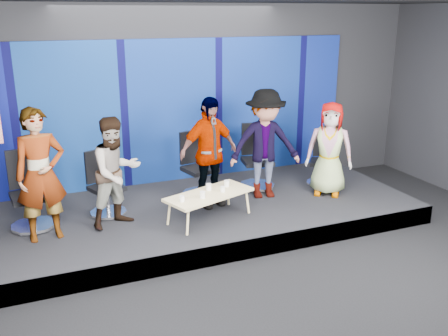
{
  "coord_description": "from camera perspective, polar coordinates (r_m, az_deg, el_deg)",
  "views": [
    {
      "loc": [
        -2.55,
        -4.73,
        3.35
      ],
      "look_at": [
        0.37,
        2.4,
        0.93
      ],
      "focal_mm": 40.0,
      "sensor_mm": 36.0,
      "label": 1
    }
  ],
  "objects": [
    {
      "name": "ground",
      "position": [
        6.33,
        5.29,
        -14.54
      ],
      "size": [
        10.0,
        10.0,
        0.0
      ],
      "primitive_type": "plane",
      "color": "black",
      "rests_on": "ground"
    },
    {
      "name": "room_walls",
      "position": [
        5.46,
        6.0,
        7.67
      ],
      "size": [
        10.02,
        8.02,
        3.51
      ],
      "color": "black",
      "rests_on": "ground"
    },
    {
      "name": "riser",
      "position": [
        8.31,
        -2.66,
        -5.21
      ],
      "size": [
        7.0,
        3.0,
        0.3
      ],
      "primitive_type": "cube",
      "color": "black",
      "rests_on": "ground"
    },
    {
      "name": "backdrop",
      "position": [
        9.22,
        -5.86,
        6.42
      ],
      "size": [
        7.0,
        0.08,
        2.6
      ],
      "primitive_type": "cube",
      "color": "#08075B",
      "rests_on": "riser"
    },
    {
      "name": "panelist_e",
      "position": [
        8.71,
        11.96,
        2.14
      ],
      "size": [
        0.94,
        0.88,
        1.61
      ],
      "primitive_type": "imported",
      "rotation": [
        0.0,
        0.0,
        -0.64
      ],
      "color": "black",
      "rests_on": "riser"
    },
    {
      "name": "mug_d",
      "position": [
        7.6,
        -0.15,
        -2.43
      ],
      "size": [
        0.07,
        0.07,
        0.09
      ],
      "primitive_type": "cylinder",
      "color": "silver",
      "rests_on": "coffee_table"
    },
    {
      "name": "chair_c",
      "position": [
        8.6,
        -3.0,
        -0.78
      ],
      "size": [
        0.75,
        0.75,
        1.11
      ],
      "rotation": [
        0.0,
        0.0,
        0.23
      ],
      "color": "silver",
      "rests_on": "riser"
    },
    {
      "name": "mug_e",
      "position": [
        7.83,
        0.31,
        -1.78
      ],
      "size": [
        0.08,
        0.08,
        0.1
      ],
      "primitive_type": "cylinder",
      "color": "silver",
      "rests_on": "coffee_table"
    },
    {
      "name": "chair_d",
      "position": [
        9.01,
        3.74,
        0.15
      ],
      "size": [
        0.76,
        0.76,
        1.14
      ],
      "rotation": [
        0.0,
        0.0,
        -0.2
      ],
      "color": "silver",
      "rests_on": "riser"
    },
    {
      "name": "panelist_b",
      "position": [
        7.4,
        -12.24,
        -0.48
      ],
      "size": [
        0.97,
        0.87,
        1.64
      ],
      "primitive_type": "imported",
      "rotation": [
        0.0,
        0.0,
        0.37
      ],
      "color": "black",
      "rests_on": "riser"
    },
    {
      "name": "mug_c",
      "position": [
        7.69,
        -1.76,
        -2.17
      ],
      "size": [
        0.08,
        0.08,
        0.1
      ],
      "primitive_type": "cylinder",
      "color": "silver",
      "rests_on": "coffee_table"
    },
    {
      "name": "panelist_d",
      "position": [
        8.39,
        4.7,
        2.73
      ],
      "size": [
        1.31,
        0.91,
        1.85
      ],
      "primitive_type": "imported",
      "rotation": [
        0.0,
        0.0,
        -0.2
      ],
      "color": "black",
      "rests_on": "riser"
    },
    {
      "name": "coffee_table",
      "position": [
        7.58,
        -1.71,
        -3.14
      ],
      "size": [
        1.48,
        1.0,
        0.42
      ],
      "rotation": [
        0.0,
        0.0,
        0.35
      ],
      "color": "tan",
      "rests_on": "riser"
    },
    {
      "name": "panelist_a",
      "position": [
        7.21,
        -20.22,
        -0.75
      ],
      "size": [
        0.73,
        0.53,
        1.86
      ],
      "primitive_type": "imported",
      "rotation": [
        0.0,
        0.0,
        0.13
      ],
      "color": "black",
      "rests_on": "riser"
    },
    {
      "name": "panelist_c",
      "position": [
        7.99,
        -1.76,
        1.81
      ],
      "size": [
        1.12,
        0.66,
        1.79
      ],
      "primitive_type": "imported",
      "rotation": [
        0.0,
        0.0,
        0.23
      ],
      "color": "black",
      "rests_on": "riser"
    },
    {
      "name": "mug_a",
      "position": [
        7.25,
        -4.82,
        -3.51
      ],
      "size": [
        0.07,
        0.07,
        0.09
      ],
      "primitive_type": "cylinder",
      "color": "silver",
      "rests_on": "coffee_table"
    },
    {
      "name": "chair_b",
      "position": [
        8.0,
        -13.4,
        -2.88
      ],
      "size": [
        0.74,
        0.74,
        1.01
      ],
      "rotation": [
        0.0,
        0.0,
        0.37
      ],
      "color": "silver",
      "rests_on": "riser"
    },
    {
      "name": "mug_b",
      "position": [
        7.36,
        -2.47,
        -3.08
      ],
      "size": [
        0.08,
        0.08,
        0.1
      ],
      "primitive_type": "cylinder",
      "color": "silver",
      "rests_on": "coffee_table"
    },
    {
      "name": "chair_a",
      "position": [
        7.84,
        -21.26,
        -3.72
      ],
      "size": [
        0.73,
        0.73,
        1.15
      ],
      "rotation": [
        0.0,
        0.0,
        0.13
      ],
      "color": "silver",
      "rests_on": "riser"
    },
    {
      "name": "chair_e",
      "position": [
        9.31,
        11.23,
        0.11
      ],
      "size": [
        0.79,
        0.79,
        1.0
      ],
      "rotation": [
        0.0,
        0.0,
        -0.64
      ],
      "color": "silver",
      "rests_on": "riser"
    }
  ]
}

